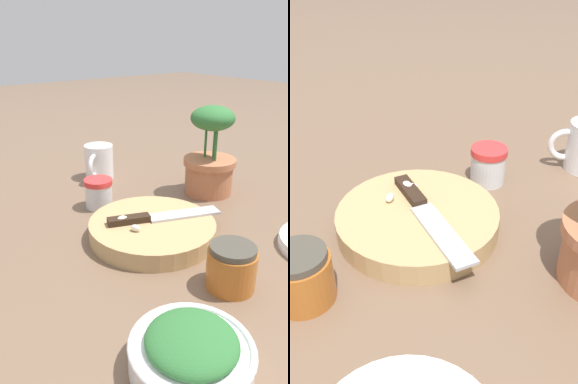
{
  "view_description": "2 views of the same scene",
  "coord_description": "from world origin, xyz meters",
  "views": [
    {
      "loc": [
        0.56,
        -0.46,
        0.37
      ],
      "look_at": [
        0.03,
        -0.04,
        0.08
      ],
      "focal_mm": 35.0,
      "sensor_mm": 36.0,
      "label": 1
    },
    {
      "loc": [
        0.43,
        0.33,
        0.41
      ],
      "look_at": [
        0.06,
        -0.02,
        0.08
      ],
      "focal_mm": 40.0,
      "sensor_mm": 36.0,
      "label": 2
    }
  ],
  "objects": [
    {
      "name": "ground_plane",
      "position": [
        0.0,
        0.0,
        0.0
      ],
      "size": [
        5.0,
        5.0,
        0.0
      ],
      "primitive_type": "plane",
      "color": "brown"
    },
    {
      "name": "cutting_board",
      "position": [
        0.07,
        -0.05,
        0.02
      ],
      "size": [
        0.25,
        0.25,
        0.03
      ],
      "color": "tan",
      "rests_on": "ground_plane"
    },
    {
      "name": "chef_knife",
      "position": [
        0.07,
        -0.03,
        0.04
      ],
      "size": [
        0.11,
        0.22,
        0.01
      ],
      "rotation": [
        0.0,
        0.0,
        5.9
      ],
      "color": "black",
      "rests_on": "cutting_board"
    },
    {
      "name": "garlic_cloves",
      "position": [
        0.05,
        -0.1,
        0.04
      ],
      "size": [
        0.07,
        0.03,
        0.02
      ],
      "color": "#F2E8CF",
      "rests_on": "cutting_board"
    },
    {
      "name": "herb_bowl",
      "position": [
        0.34,
        -0.22,
        0.03
      ],
      "size": [
        0.15,
        0.15,
        0.06
      ],
      "color": "white",
      "rests_on": "ground_plane"
    },
    {
      "name": "spice_jar",
      "position": [
        -0.12,
        -0.05,
        0.03
      ],
      "size": [
        0.06,
        0.06,
        0.07
      ],
      "color": "silver",
      "rests_on": "ground_plane"
    },
    {
      "name": "coffee_mug",
      "position": [
        -0.28,
        0.05,
        0.05
      ],
      "size": [
        0.09,
        0.1,
        0.09
      ],
      "color": "white",
      "rests_on": "ground_plane"
    },
    {
      "name": "honey_jar",
      "position": [
        0.26,
        -0.05,
        0.04
      ],
      "size": [
        0.08,
        0.08,
        0.07
      ],
      "color": "#B26023",
      "rests_on": "ground_plane"
    },
    {
      "name": "potted_herb",
      "position": [
        -0.02,
        0.21,
        0.09
      ],
      "size": [
        0.13,
        0.13,
        0.22
      ],
      "color": "#B26B47",
      "rests_on": "ground_plane"
    }
  ]
}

